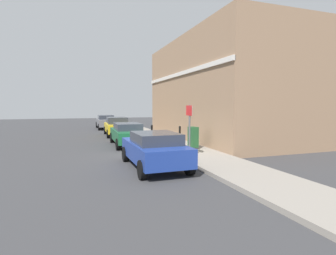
# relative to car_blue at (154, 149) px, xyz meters

# --- Properties ---
(ground) EXTENTS (80.00, 80.00, 0.00)m
(ground) POSITION_rel_car_blue_xyz_m (0.63, 2.43, -0.74)
(ground) COLOR #38383A
(sidewalk) EXTENTS (2.38, 30.00, 0.15)m
(sidewalk) POSITION_rel_car_blue_xyz_m (2.64, 8.43, -0.67)
(sidewalk) COLOR gray
(sidewalk) RESTS_ON ground
(corner_building) EXTENTS (7.74, 13.40, 7.02)m
(corner_building) POSITION_rel_car_blue_xyz_m (7.65, 7.13, 2.77)
(corner_building) COLOR #937256
(corner_building) RESTS_ON ground
(car_blue) EXTENTS (1.93, 4.08, 1.39)m
(car_blue) POSITION_rel_car_blue_xyz_m (0.00, 0.00, 0.00)
(car_blue) COLOR navy
(car_blue) RESTS_ON ground
(car_green) EXTENTS (1.85, 4.20, 1.35)m
(car_green) POSITION_rel_car_blue_xyz_m (0.07, 6.02, -0.01)
(car_green) COLOR #195933
(car_green) RESTS_ON ground
(car_yellow) EXTENTS (1.94, 4.10, 1.48)m
(car_yellow) POSITION_rel_car_blue_xyz_m (0.22, 11.46, 0.03)
(car_yellow) COLOR gold
(car_yellow) RESTS_ON ground
(car_grey) EXTENTS (1.81, 4.28, 1.41)m
(car_grey) POSITION_rel_car_blue_xyz_m (0.03, 18.11, 0.00)
(car_grey) COLOR slate
(car_grey) RESTS_ON ground
(utility_cabinet) EXTENTS (0.46, 0.61, 1.15)m
(utility_cabinet) POSITION_rel_car_blue_xyz_m (2.94, 2.82, -0.06)
(utility_cabinet) COLOR #1E4C28
(utility_cabinet) RESTS_ON sidewalk
(bollard_near_cabinet) EXTENTS (0.14, 0.14, 1.04)m
(bollard_near_cabinet) POSITION_rel_car_blue_xyz_m (3.04, 4.96, -0.04)
(bollard_near_cabinet) COLOR black
(bollard_near_cabinet) RESTS_ON sidewalk
(bollard_far_kerb) EXTENTS (0.14, 0.14, 1.04)m
(bollard_far_kerb) POSITION_rel_car_blue_xyz_m (1.70, 6.43, -0.04)
(bollard_far_kerb) COLOR black
(bollard_far_kerb) RESTS_ON sidewalk
(street_sign) EXTENTS (0.08, 0.60, 2.30)m
(street_sign) POSITION_rel_car_blue_xyz_m (1.81, 0.78, 0.92)
(street_sign) COLOR #59595B
(street_sign) RESTS_ON sidewalk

